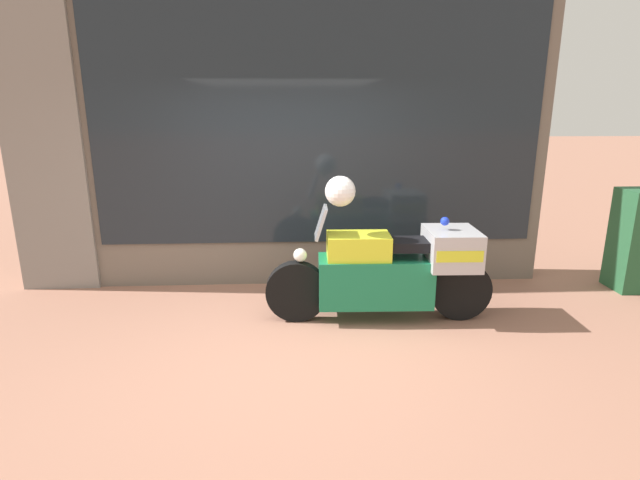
% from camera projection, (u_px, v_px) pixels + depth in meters
% --- Properties ---
extents(ground_plane, '(60.00, 60.00, 0.00)m').
position_uv_depth(ground_plane, '(284.00, 351.00, 4.60)').
color(ground_plane, '#9E6B56').
extents(shop_building, '(6.42, 0.55, 4.04)m').
position_uv_depth(shop_building, '(248.00, 119.00, 5.97)').
color(shop_building, '#6B6056').
rests_on(shop_building, ground).
extents(window_display, '(5.07, 0.30, 2.00)m').
position_uv_depth(window_display, '(315.00, 242.00, 6.45)').
color(window_display, slate).
rests_on(window_display, ground).
extents(paramedic_motorcycle, '(2.36, 0.63, 1.22)m').
position_uv_depth(paramedic_motorcycle, '(392.00, 269.00, 5.15)').
color(paramedic_motorcycle, black).
rests_on(paramedic_motorcycle, ground).
extents(white_helmet, '(0.30, 0.30, 0.30)m').
position_uv_depth(white_helmet, '(340.00, 191.00, 4.92)').
color(white_helmet, white).
rests_on(white_helmet, paramedic_motorcycle).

